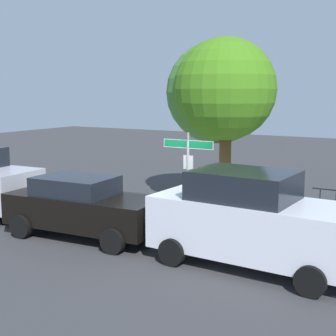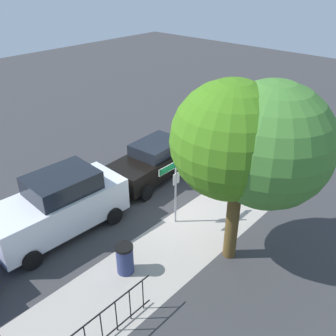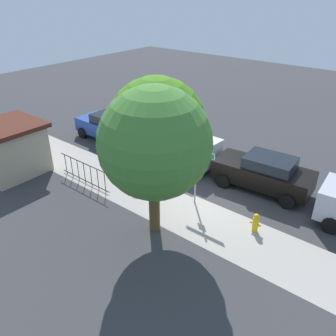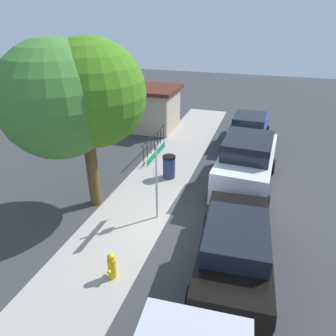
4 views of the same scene
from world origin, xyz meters
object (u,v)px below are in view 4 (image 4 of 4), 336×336
car_black (235,248)px  utility_shed (152,108)px  shade_tree (76,96)px  car_blue (249,129)px  car_white (246,163)px  fire_hydrant (112,266)px  street_sign (156,167)px  trash_bin (169,167)px

car_black → utility_shed: (10.30, 6.17, 0.42)m
shade_tree → car_blue: size_ratio=1.38×
car_white → fire_hydrant: size_ratio=6.07×
shade_tree → car_black: bearing=-107.7°
street_sign → car_white: 4.09m
car_black → utility_shed: 12.01m
car_blue → utility_shed: 5.78m
car_white → fire_hydrant: 6.60m
utility_shed → trash_bin: utility_shed is taller
street_sign → fire_hydrant: 3.28m
car_black → trash_bin: size_ratio=4.51×
street_sign → shade_tree: 3.28m
car_white → car_black: bearing=-175.5°
car_white → utility_shed: 8.15m
street_sign → car_black: (-1.76, -2.78, -1.08)m
trash_bin → fire_hydrant: bearing=-177.0°
shade_tree → car_white: shade_tree is taller
utility_shed → trash_bin: (-5.65, -2.90, -0.77)m
utility_shed → fire_hydrant: utility_shed is taller
trash_bin → utility_shed: bearing=27.2°
shade_tree → street_sign: bearing=-88.5°
utility_shed → street_sign: bearing=-158.3°
trash_bin → car_white: bearing=-87.2°
street_sign → car_blue: 8.25m
car_blue → fire_hydrant: (-10.73, 2.52, -0.45)m
utility_shed → car_black: bearing=-149.1°
car_black → car_blue: bearing=-1.3°
car_blue → trash_bin: size_ratio=4.23×
car_black → car_white: car_white is taller
trash_bin → street_sign: bearing=-170.2°
street_sign → utility_shed: (8.53, 3.40, -0.66)m
car_white → utility_shed: (5.50, 6.01, 0.19)m
fire_hydrant → car_black: bearing=-69.2°
street_sign → car_white: bearing=-40.7°
shade_tree → car_white: size_ratio=1.21×
car_black → trash_bin: (4.65, 3.27, -0.35)m
car_black → car_white: bearing=-2.0°
street_sign → car_black: bearing=-122.4°
car_white → fire_hydrant: (-5.93, 2.81, -0.69)m
shade_tree → car_blue: bearing=-31.7°
street_sign → utility_shed: 9.21m
street_sign → utility_shed: street_sign is taller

